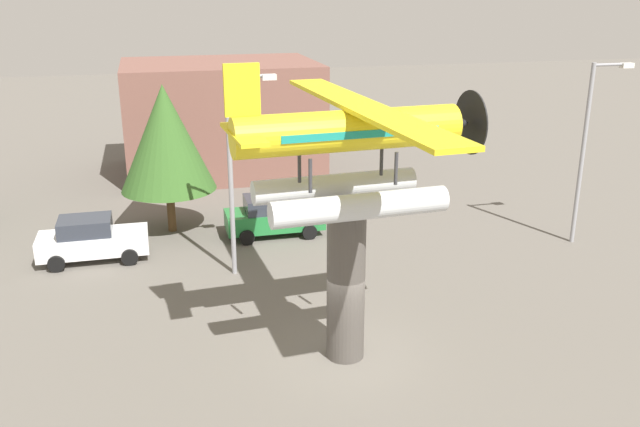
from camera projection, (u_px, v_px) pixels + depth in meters
name	position (u px, v px, depth m)	size (l,w,h in m)	color
ground_plane	(345.00, 355.00, 20.08)	(140.00, 140.00, 0.00)	#605B54
display_pedestal	(346.00, 284.00, 19.34)	(1.10, 1.10, 4.59)	#4C4742
floatplane_monument	(352.00, 148.00, 18.10)	(6.97, 10.45, 4.00)	silver
car_near_white	(92.00, 239.00, 26.72)	(4.20, 2.02, 1.76)	white
car_mid_green	(273.00, 216.00, 29.40)	(4.20, 2.02, 1.76)	#237A38
streetlight_primary	(236.00, 161.00, 24.41)	(1.84, 0.28, 7.47)	gray
streetlight_secondary	(589.00, 141.00, 27.54)	(1.84, 0.28, 7.50)	gray
storefront_building	(222.00, 117.00, 39.02)	(10.76, 7.93, 6.26)	brown
tree_east	(166.00, 138.00, 28.85)	(4.08, 4.08, 6.47)	brown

